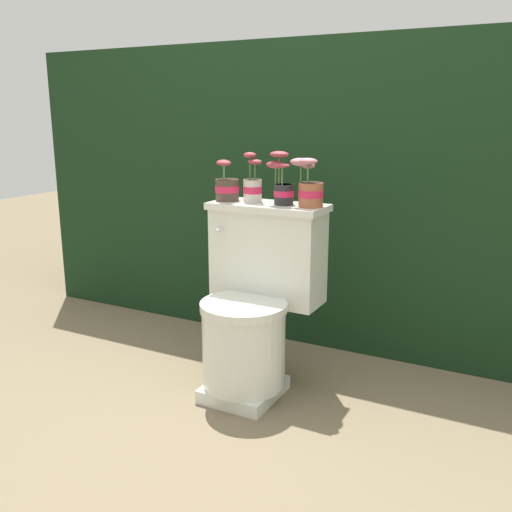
{
  "coord_description": "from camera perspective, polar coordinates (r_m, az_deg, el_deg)",
  "views": [
    {
      "loc": [
        1.04,
        -2.0,
        1.21
      ],
      "look_at": [
        -0.07,
        0.11,
        0.61
      ],
      "focal_mm": 40.0,
      "sensor_mm": 36.0,
      "label": 1
    }
  ],
  "objects": [
    {
      "name": "potted_plant_midleft",
      "position": [
        2.54,
        -0.35,
        7.02
      ],
      "size": [
        0.09,
        0.08,
        0.22
      ],
      "color": "beige",
      "rests_on": "toilet"
    },
    {
      "name": "potted_plant_midright",
      "position": [
        2.42,
        5.37,
        6.88
      ],
      "size": [
        0.15,
        0.11,
        0.21
      ],
      "color": "#9E5638",
      "rests_on": "toilet"
    },
    {
      "name": "toilet",
      "position": [
        2.51,
        -0.09,
        -4.68
      ],
      "size": [
        0.52,
        0.53,
        0.82
      ],
      "color": "silver",
      "rests_on": "ground"
    },
    {
      "name": "potted_plant_middle",
      "position": [
        2.47,
        2.63,
        7.21
      ],
      "size": [
        0.12,
        0.1,
        0.23
      ],
      "color": "#262628",
      "rests_on": "toilet"
    },
    {
      "name": "ground_plane",
      "position": [
        2.56,
        0.17,
        -14.08
      ],
      "size": [
        12.0,
        12.0,
        0.0
      ],
      "primitive_type": "plane",
      "color": "#75664C"
    },
    {
      "name": "hedge_backdrop",
      "position": [
        3.35,
        9.38,
        6.64
      ],
      "size": [
        3.63,
        0.97,
        1.57
      ],
      "color": "black",
      "rests_on": "ground"
    },
    {
      "name": "potted_plant_left",
      "position": [
        2.59,
        -2.94,
        6.97
      ],
      "size": [
        0.11,
        0.12,
        0.18
      ],
      "color": "#47382D",
      "rests_on": "toilet"
    }
  ]
}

